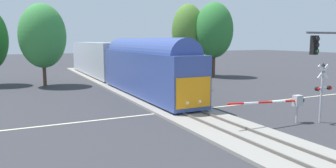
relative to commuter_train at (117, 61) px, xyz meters
name	(u,v)px	position (x,y,z in m)	size (l,w,h in m)	color
ground_plane	(181,111)	(0.00, -15.87, -2.79)	(220.00, 220.00, 0.00)	#333338
road_centre_stripe	(181,111)	(0.00, -15.87, -2.79)	(44.00, 0.20, 0.01)	beige
railway_track	(181,110)	(0.00, -15.87, -2.70)	(4.40, 80.00, 0.32)	gray
commuter_train	(117,61)	(0.00, 0.00, 0.00)	(3.04, 38.39, 5.16)	#384C93
crossing_gate_near	(290,102)	(4.42, -22.18, -1.37)	(6.07, 0.40, 1.80)	#B7B7BC
crossing_signal_mast	(322,86)	(6.50, -22.84, -0.42)	(1.36, 0.44, 3.88)	#B2B2B7
traffic_signal_far_side	(191,57)	(5.93, -7.14, 0.72)	(0.53, 0.38, 5.24)	#4C4C51
oak_behind_train	(43,36)	(-7.90, 2.42, 2.96)	(5.17, 5.17, 9.39)	#4C3828
oak_far_right	(188,32)	(12.31, 4.78, 3.70)	(4.80, 4.80, 10.51)	#4C3828
maple_right_background	(214,30)	(14.90, 1.90, 3.85)	(5.40, 5.40, 10.57)	#4C3828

